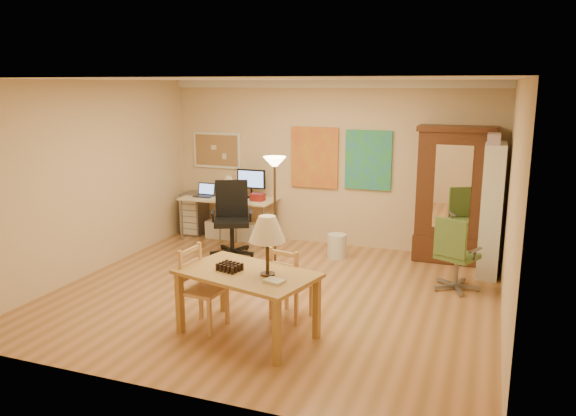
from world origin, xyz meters
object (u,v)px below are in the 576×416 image
(computer_desk, at_px, (232,214))
(bookshelf, at_px, (491,210))
(office_chair_green, at_px, (455,271))
(dining_table, at_px, (254,261))
(office_chair_black, at_px, (232,235))
(armoire, at_px, (452,203))

(computer_desk, relative_size, bookshelf, 0.87)
(office_chair_green, bearing_deg, bookshelf, 65.29)
(dining_table, height_order, office_chair_black, dining_table)
(office_chair_green, relative_size, bookshelf, 0.53)
(office_chair_green, bearing_deg, office_chair_black, 173.16)
(armoire, bearing_deg, bookshelf, -38.72)
(dining_table, bearing_deg, office_chair_green, 48.98)
(office_chair_green, bearing_deg, computer_desk, 162.54)
(office_chair_black, distance_m, bookshelf, 3.87)
(dining_table, distance_m, computer_desk, 3.89)
(armoire, height_order, bookshelf, armoire)
(armoire, bearing_deg, office_chair_black, -165.06)
(dining_table, height_order, armoire, armoire)
(computer_desk, distance_m, office_chair_green, 3.98)
(computer_desk, relative_size, armoire, 0.79)
(office_chair_green, xyz_separation_m, bookshelf, (0.38, 0.84, 0.66))
(dining_table, height_order, computer_desk, dining_table)
(office_chair_green, distance_m, armoire, 1.43)
(office_chair_black, bearing_deg, armoire, 14.94)
(armoire, relative_size, bookshelf, 1.10)
(computer_desk, bearing_deg, bookshelf, -4.89)
(bookshelf, bearing_deg, office_chair_black, -173.58)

